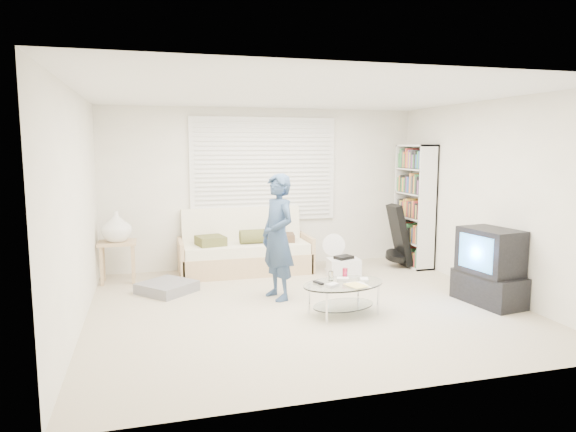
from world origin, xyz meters
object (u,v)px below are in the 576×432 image
object	(u,v)px
futon_sofa	(245,252)
bookshelf	(414,206)
tv_unit	(489,267)
coffee_table	(344,289)

from	to	relation	value
futon_sofa	bookshelf	xyz separation A→B (m)	(2.70, -0.26, 0.65)
bookshelf	tv_unit	xyz separation A→B (m)	(-0.13, -2.09, -0.52)
tv_unit	futon_sofa	bearing A→B (deg)	137.72
tv_unit	bookshelf	bearing A→B (deg)	86.57
futon_sofa	tv_unit	distance (m)	3.49
coffee_table	futon_sofa	bearing A→B (deg)	107.62
tv_unit	coffee_table	xyz separation A→B (m)	(-1.86, 0.08, -0.15)
futon_sofa	tv_unit	world-z (taller)	futon_sofa
bookshelf	tv_unit	size ratio (longest dim) A/B	2.09
bookshelf	coffee_table	xyz separation A→B (m)	(-1.98, -2.01, -0.67)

